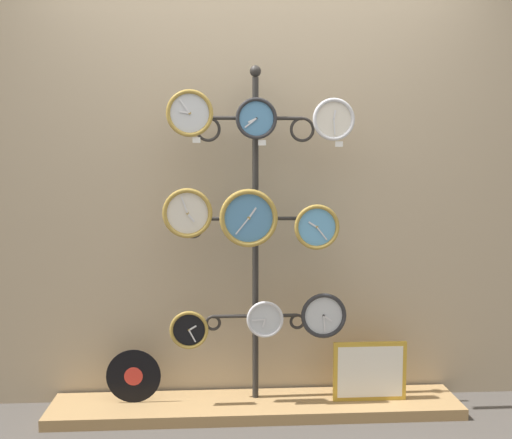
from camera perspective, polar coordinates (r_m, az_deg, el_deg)
shop_wall at (r=3.34m, az=-0.23°, el=6.42°), size 4.40×0.04×2.80m
low_shelf at (r=3.38m, az=0.01°, el=-17.40°), size 2.20×0.36×0.06m
display_stand at (r=3.26m, az=-0.06°, el=-7.18°), size 0.78×0.37×1.85m
clock_top_left at (r=3.09m, az=-6.33°, el=10.03°), size 0.24×0.04×0.24m
clock_top_center at (r=3.11m, az=0.04°, el=9.59°), size 0.21×0.04×0.21m
clock_top_right at (r=3.13m, az=7.39°, el=9.43°), size 0.22×0.04×0.22m
clock_middle_left at (r=3.11m, az=-6.54°, el=0.61°), size 0.26×0.04×0.26m
clock_middle_center at (r=3.07m, az=-0.71°, el=0.13°), size 0.30×0.04×0.30m
clock_middle_right at (r=3.15m, az=5.81°, el=-0.72°), size 0.24×0.04×0.24m
clock_bottom_left at (r=3.20m, az=-6.39°, el=-10.39°), size 0.20×0.04×0.20m
clock_bottom_center at (r=3.18m, az=0.86°, el=-9.46°), size 0.20×0.04×0.20m
clock_bottom_right at (r=3.25m, az=6.45°, el=-9.07°), size 0.24×0.04×0.24m
vinyl_record at (r=3.37m, az=-11.58°, el=-14.41°), size 0.29×0.01×0.29m
picture_frame at (r=3.39m, az=10.78°, el=-14.02°), size 0.40×0.02×0.32m
price_tag_upper at (r=3.08m, az=-5.69°, el=7.54°), size 0.04×0.00×0.03m
price_tag_mid at (r=3.10m, az=0.58°, el=7.33°), size 0.04×0.00×0.03m
price_tag_lower at (r=3.13m, az=7.91°, el=7.13°), size 0.04×0.00×0.03m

